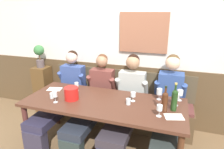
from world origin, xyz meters
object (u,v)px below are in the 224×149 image
Objects in this scene: wine_glass_center_rear at (133,95)px; water_tumbler_right at (52,96)px; person_left_seat at (63,95)px; wine_glass_left_end at (55,94)px; wall_bench at (118,109)px; person_center_left_seat at (94,100)px; ice_bucket at (71,93)px; wine_glass_mid_right at (160,108)px; person_center_right_seat at (168,106)px; person_right_seat at (126,103)px; wine_glass_right_end at (180,93)px; dining_table at (104,106)px; wine_bottle_green_tall at (174,99)px; wine_glass_center_front at (176,97)px; wine_glass_near_bucket at (159,92)px; wine_glass_by_bottle at (77,85)px; potted_plant at (39,54)px; wine_bottle_amber_mid at (165,101)px; water_tumbler_left at (128,102)px.

wine_glass_center_rear is 1.66× the size of water_tumbler_right.
person_left_seat reaches higher than wine_glass_left_end.
person_center_left_seat is (-0.27, -0.39, 0.31)m from wall_bench.
person_left_seat is (-0.82, -0.39, 0.32)m from wall_bench.
wall_bench is 1.03m from ice_bucket.
person_center_right_seat is at bearing 80.27° from wine_glass_mid_right.
person_left_seat is 0.99× the size of person_right_seat.
ice_bucket is 1.35× the size of wine_glass_mid_right.
wine_glass_right_end is (0.13, 0.01, 0.20)m from person_center_right_seat.
dining_table is 28.28× the size of water_tumbler_right.
wall_bench is 16.17× the size of wine_glass_right_end.
wall_bench is at bearing 124.08° from wine_glass_center_rear.
wine_bottle_green_tall is 2.81× the size of wine_glass_center_rear.
wine_glass_center_front is at bearing -10.01° from person_right_seat.
person_center_left_seat is at bearing 179.85° from wine_glass_near_bucket.
person_left_seat is at bearing 163.56° from wine_glass_mid_right.
person_right_seat reaches higher than wine_glass_by_bottle.
potted_plant is at bearing 167.50° from wine_glass_center_front.
dining_table is 1.65× the size of person_center_right_seat.
wine_glass_by_bottle is 0.40m from water_tumbler_right.
person_center_left_seat is 1.11m from person_center_right_seat.
person_left_seat is 0.98× the size of person_center_right_seat.
wine_glass_center_front is 1.43m from wine_glass_by_bottle.
ice_bucket is 1.45× the size of wine_glass_by_bottle.
wine_glass_by_bottle is 0.93× the size of wine_glass_mid_right.
wine_glass_right_end is at bearing -8.46° from potted_plant.
wine_glass_by_bottle is at bearing -26.53° from potted_plant.
ice_bucket is at bearing -169.65° from dining_table.
person_center_right_seat is 0.55m from wine_glass_mid_right.
person_left_seat is 8.28× the size of wine_glass_left_end.
wine_glass_left_end is (-1.39, -0.20, -0.02)m from wine_bottle_amber_mid.
person_center_left_seat is 0.67m from wine_glass_left_end.
wine_bottle_green_tall reaches higher than wine_glass_left_end.
dining_table is 0.82m from wine_bottle_amber_mid.
wine_glass_near_bucket reaches higher than water_tumbler_left.
person_center_right_seat reaches higher than wine_glass_left_end.
wine_glass_mid_right is (-0.15, -0.20, -0.04)m from wine_bottle_green_tall.
wall_bench reaches higher than wine_glass_center_front.
person_right_seat is at bearing -175.72° from person_center_right_seat.
wine_glass_near_bucket is at bearing 21.88° from wine_glass_left_end.
dining_table is 0.73m from water_tumbler_right.
person_right_seat reaches higher than wall_bench.
wine_bottle_amber_mid is at bearing -2.41° from dining_table.
person_left_seat is 0.47m from water_tumbler_right.
wine_bottle_green_tall is 0.85× the size of potted_plant.
person_center_right_seat reaches higher than wine_glass_right_end.
wine_glass_mid_right is at bearing -38.65° from wine_glass_center_rear.
wine_glass_near_bucket is (-0.20, 0.25, -0.04)m from wine_bottle_green_tall.
person_center_right_seat is (0.83, -0.34, 0.37)m from wall_bench.
wine_bottle_green_tall is 0.15m from wine_glass_center_front.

